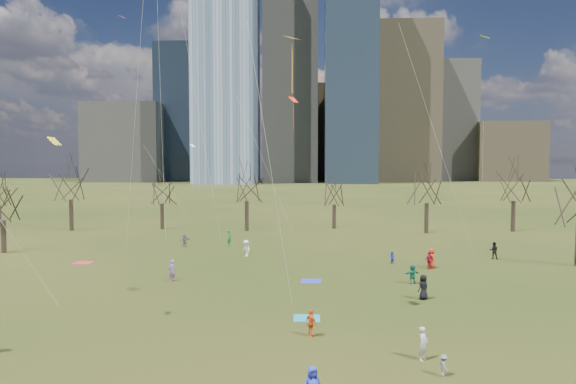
{
  "coord_description": "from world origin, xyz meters",
  "views": [
    {
      "loc": [
        2.02,
        -29.19,
        9.48
      ],
      "look_at": [
        0.0,
        12.0,
        7.0
      ],
      "focal_mm": 32.0,
      "sensor_mm": 36.0,
      "label": 1
    }
  ],
  "objects_px": {
    "blanket_navy": "(311,281)",
    "person_1": "(423,344)",
    "blanket_crimson": "(83,263)",
    "person_4": "(311,323)",
    "blanket_teal": "(307,318)"
  },
  "relations": [
    {
      "from": "blanket_navy",
      "to": "person_1",
      "type": "xyz_separation_m",
      "value": [
        5.41,
        -15.83,
        0.79
      ]
    },
    {
      "from": "blanket_crimson",
      "to": "person_1",
      "type": "relative_size",
      "value": 0.99
    },
    {
      "from": "blanket_navy",
      "to": "person_4",
      "type": "xyz_separation_m",
      "value": [
        0.07,
        -12.78,
        0.72
      ]
    },
    {
      "from": "blanket_crimson",
      "to": "blanket_teal",
      "type": "bearing_deg",
      "value": -37.04
    },
    {
      "from": "blanket_crimson",
      "to": "person_1",
      "type": "distance_m",
      "value": 34.68
    },
    {
      "from": "blanket_crimson",
      "to": "person_1",
      "type": "bearing_deg",
      "value": -39.67
    },
    {
      "from": "blanket_crimson",
      "to": "blanket_navy",
      "type": "bearing_deg",
      "value": -16.5
    },
    {
      "from": "blanket_navy",
      "to": "blanket_crimson",
      "type": "xyz_separation_m",
      "value": [
        -21.28,
        6.3,
        0.0
      ]
    },
    {
      "from": "blanket_navy",
      "to": "person_1",
      "type": "bearing_deg",
      "value": -71.14
    },
    {
      "from": "person_1",
      "to": "person_4",
      "type": "distance_m",
      "value": 6.15
    },
    {
      "from": "person_1",
      "to": "blanket_crimson",
      "type": "bearing_deg",
      "value": 85.6
    },
    {
      "from": "blanket_navy",
      "to": "person_4",
      "type": "height_order",
      "value": "person_4"
    },
    {
      "from": "blanket_crimson",
      "to": "person_4",
      "type": "height_order",
      "value": "person_4"
    },
    {
      "from": "blanket_teal",
      "to": "blanket_navy",
      "type": "xyz_separation_m",
      "value": [
        0.21,
        9.6,
        0.0
      ]
    },
    {
      "from": "blanket_navy",
      "to": "person_1",
      "type": "distance_m",
      "value": 16.74
    }
  ]
}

